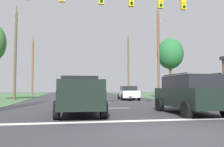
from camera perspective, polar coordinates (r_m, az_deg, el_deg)
ground_plane at (r=7.52m, az=11.51°, el=-13.77°), size 120.00×120.00×0.00m
stop_bar_stripe at (r=9.87m, az=5.89°, el=-11.30°), size 13.38×0.45×0.01m
lane_dash_0 at (r=15.68m, az=-0.43°, el=-8.37°), size 2.50×0.15×0.01m
lane_dash_1 at (r=21.84m, az=-3.36°, el=-6.96°), size 2.50×0.15×0.01m
lane_dash_2 at (r=28.67m, az=-5.12°, el=-6.11°), size 2.50×0.15×0.01m
overhead_signal_span at (r=15.10m, az=0.91°, el=10.15°), size 16.17×0.31×8.44m
pickup_truck at (r=12.20m, az=-7.87°, el=-5.23°), size 2.37×5.44×1.95m
suv_black at (r=12.86m, az=18.16°, el=-4.58°), size 2.27×4.83×2.05m
distant_car_crossing_white at (r=26.42m, az=3.98°, el=-4.64°), size 2.33×4.45×1.52m
utility_pole_mid_right at (r=29.58m, az=11.16°, el=4.80°), size 0.30×1.77×11.21m
utility_pole_far_right at (r=45.67m, az=3.97°, el=2.06°), size 0.33×1.81×11.52m
utility_pole_mid_left at (r=27.90m, az=-22.32°, el=4.63°), size 0.28×1.83×10.34m
utility_pole_far_left at (r=43.92m, az=-18.64°, el=1.53°), size 0.32×1.95×10.49m
tree_roadside_far_right at (r=31.60m, az=13.87°, el=4.60°), size 3.41×3.41×7.73m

